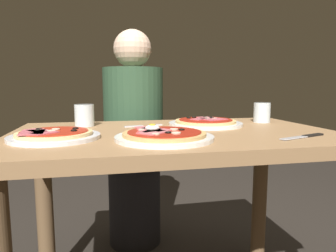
{
  "coord_description": "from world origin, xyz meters",
  "views": [
    {
      "loc": [
        -0.25,
        -1.04,
        0.89
      ],
      "look_at": [
        -0.04,
        -0.08,
        0.76
      ],
      "focal_mm": 32.55,
      "sensor_mm": 36.0,
      "label": 1
    }
  ],
  "objects": [
    {
      "name": "dining_table",
      "position": [
        0.0,
        0.0,
        0.6
      ],
      "size": [
        1.13,
        0.71,
        0.73
      ],
      "color": "#9E754C",
      "rests_on": "ground"
    },
    {
      "name": "pizza_foreground",
      "position": [
        -0.07,
        -0.16,
        0.74
      ],
      "size": [
        0.3,
        0.3,
        0.05
      ],
      "color": "white",
      "rests_on": "dining_table"
    },
    {
      "name": "pizza_across_left",
      "position": [
        0.16,
        0.13,
        0.74
      ],
      "size": [
        0.3,
        0.3,
        0.03
      ],
      "color": "white",
      "rests_on": "dining_table"
    },
    {
      "name": "pizza_across_right",
      "position": [
        -0.4,
        -0.08,
        0.74
      ],
      "size": [
        0.27,
        0.27,
        0.03
      ],
      "color": "white",
      "rests_on": "dining_table"
    },
    {
      "name": "water_glass_near",
      "position": [
        0.43,
        0.17,
        0.76
      ],
      "size": [
        0.07,
        0.07,
        0.09
      ],
      "color": "silver",
      "rests_on": "dining_table"
    },
    {
      "name": "water_glass_far",
      "position": [
        -0.32,
        0.21,
        0.76
      ],
      "size": [
        0.08,
        0.08,
        0.09
      ],
      "color": "silver",
      "rests_on": "dining_table"
    },
    {
      "name": "fork",
      "position": [
        -0.11,
        0.15,
        0.73
      ],
      "size": [
        0.16,
        0.05,
        0.0
      ],
      "color": "silver",
      "rests_on": "dining_table"
    },
    {
      "name": "knife",
      "position": [
        0.37,
        -0.21,
        0.73
      ],
      "size": [
        0.19,
        0.08,
        0.01
      ],
      "color": "silver",
      "rests_on": "dining_table"
    },
    {
      "name": "diner_person",
      "position": [
        -0.09,
        0.61,
        0.56
      ],
      "size": [
        0.32,
        0.32,
        1.18
      ],
      "rotation": [
        0.0,
        0.0,
        3.14
      ],
      "color": "black",
      "rests_on": "ground"
    }
  ]
}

